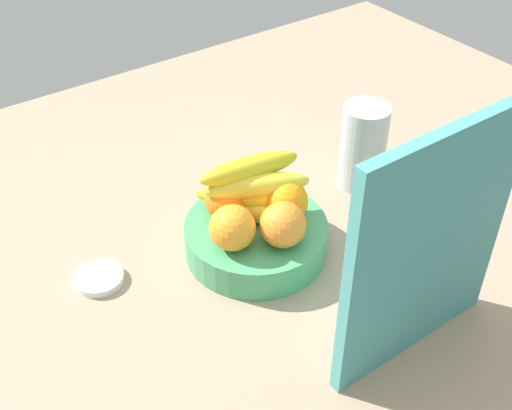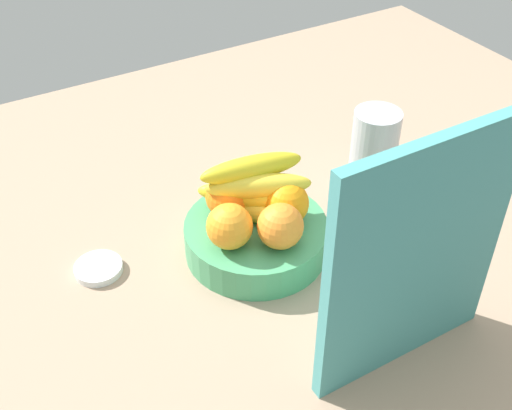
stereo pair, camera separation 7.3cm
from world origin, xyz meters
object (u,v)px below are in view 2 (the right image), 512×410
object	(u,v)px
fruit_bowl	(256,237)
orange_front_right	(286,203)
orange_front_left	(280,226)
orange_back_right	(230,226)
banana_bunch	(252,189)
cutting_board	(416,259)
orange_back_left	(228,197)
orange_center	(254,183)
jar_lid	(98,268)
thermos_tumbler	(373,152)

from	to	relation	value
fruit_bowl	orange_front_right	size ratio (longest dim) A/B	3.24
orange_front_left	orange_back_right	distance (cm)	7.77
banana_bunch	cutting_board	distance (cm)	32.33
fruit_bowl	orange_back_right	size ratio (longest dim) A/B	3.24
orange_back_left	banana_bunch	world-z (taller)	banana_bunch
orange_front_right	orange_back_right	xyz separation A→B (cm)	(10.59, 0.43, 0.00)
orange_center	jar_lid	xyz separation A→B (cm)	(27.38, -2.84, -8.66)
thermos_tumbler	cutting_board	bearing A→B (deg)	57.85
orange_center	banana_bunch	distance (cm)	4.24
orange_back_left	banana_bunch	size ratio (longest dim) A/B	0.41
orange_front_right	orange_center	xyz separation A→B (cm)	(1.73, -7.28, 0.00)
orange_front_right	banana_bunch	world-z (taller)	banana_bunch
orange_front_left	jar_lid	xyz separation A→B (cm)	(25.24, -14.45, -8.66)
orange_back_left	thermos_tumbler	xyz separation A→B (cm)	(-29.70, 0.36, -1.14)
orange_front_left	banana_bunch	world-z (taller)	banana_bunch
orange_center	banana_bunch	bearing A→B (deg)	53.77
orange_back_left	orange_center	bearing A→B (deg)	-169.63
fruit_bowl	orange_center	world-z (taller)	orange_center
orange_center	fruit_bowl	bearing A→B (deg)	62.30
orange_center	thermos_tumbler	size ratio (longest dim) A/B	0.45
fruit_bowl	jar_lid	world-z (taller)	fruit_bowl
orange_front_right	orange_back_right	distance (cm)	10.60
orange_back_right	thermos_tumbler	xyz separation A→B (cm)	(-32.99, -6.33, -1.14)
banana_bunch	thermos_tumbler	bearing A→B (deg)	-176.18
orange_front_left	orange_front_right	distance (cm)	5.81
fruit_bowl	orange_front_left	distance (cm)	8.84
banana_bunch	thermos_tumbler	xyz separation A→B (cm)	(-26.44, -1.77, -2.81)
orange_back_right	jar_lid	xyz separation A→B (cm)	(18.52, -10.55, -8.66)
banana_bunch	thermos_tumbler	world-z (taller)	same
fruit_bowl	orange_back_left	xyz separation A→B (cm)	(2.62, -4.61, 6.45)
orange_front_right	orange_center	distance (cm)	7.48
banana_bunch	cutting_board	world-z (taller)	cutting_board
orange_front_left	orange_back_right	bearing A→B (deg)	-30.10
cutting_board	jar_lid	distance (cm)	51.25
jar_lid	orange_back_left	bearing A→B (deg)	169.96
fruit_bowl	jar_lid	size ratio (longest dim) A/B	3.04
orange_front_right	banana_bunch	bearing A→B (deg)	-45.68
orange_back_right	thermos_tumbler	bearing A→B (deg)	-169.14
orange_back_left	orange_back_right	world-z (taller)	same
orange_back_left	banana_bunch	distance (cm)	4.24
orange_center	cutting_board	size ratio (longest dim) A/B	0.20
thermos_tumbler	orange_front_left	bearing A→B (deg)	21.27
orange_back_left	orange_front_right	bearing A→B (deg)	139.39
fruit_bowl	orange_front_left	xyz separation A→B (cm)	(-0.81, 5.98, 6.45)
jar_lid	fruit_bowl	bearing A→B (deg)	160.88
orange_front_left	orange_back_left	size ratio (longest dim) A/B	1.00
orange_back_left	jar_lid	bearing A→B (deg)	-10.04
fruit_bowl	orange_center	bearing A→B (deg)	-117.70
orange_back_right	thermos_tumbler	world-z (taller)	thermos_tumbler
orange_front_left	orange_front_right	bearing A→B (deg)	-131.77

